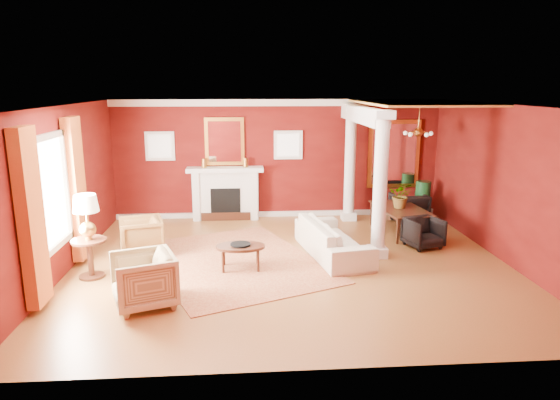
{
  "coord_description": "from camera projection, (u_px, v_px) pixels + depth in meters",
  "views": [
    {
      "loc": [
        -0.84,
        -8.68,
        3.27
      ],
      "look_at": [
        -0.18,
        0.34,
        1.15
      ],
      "focal_mm": 32.0,
      "sensor_mm": 36.0,
      "label": 1
    }
  ],
  "objects": [
    {
      "name": "side_table",
      "position": [
        87.0,
        223.0,
        8.41
      ],
      "size": [
        0.58,
        0.58,
        1.46
      ],
      "rotation": [
        0.0,
        0.0,
        0.33
      ],
      "color": "black",
      "rests_on": "ground"
    },
    {
      "name": "ground",
      "position": [
        291.0,
        264.0,
        9.24
      ],
      "size": [
        8.0,
        8.0,
        0.0
      ],
      "primitive_type": "plane",
      "color": "brown",
      "rests_on": "ground"
    },
    {
      "name": "room_shell",
      "position": [
        292.0,
        156.0,
        8.78
      ],
      "size": [
        8.04,
        7.04,
        2.92
      ],
      "color": "#62120D",
      "rests_on": "ground"
    },
    {
      "name": "rug",
      "position": [
        235.0,
        261.0,
        9.37
      ],
      "size": [
        4.07,
        4.59,
        0.02
      ],
      "primitive_type": "cube",
      "rotation": [
        0.0,
        0.0,
        0.39
      ],
      "color": "maroon",
      "rests_on": "ground"
    },
    {
      "name": "amber_ceiling",
      "position": [
        419.0,
        103.0,
        10.49
      ],
      "size": [
        2.3,
        3.4,
        0.04
      ],
      "primitive_type": "cube",
      "color": "gold",
      "rests_on": "room_shell"
    },
    {
      "name": "sofa",
      "position": [
        333.0,
        233.0,
        9.65
      ],
      "size": [
        1.05,
        2.36,
        0.89
      ],
      "primitive_type": "imported",
      "rotation": [
        0.0,
        0.0,
        1.75
      ],
      "color": "beige",
      "rests_on": "ground"
    },
    {
      "name": "armchair_leopard",
      "position": [
        141.0,
        235.0,
        9.68
      ],
      "size": [
        0.92,
        0.95,
        0.81
      ],
      "primitive_type": "imported",
      "rotation": [
        0.0,
        0.0,
        -1.31
      ],
      "color": "black",
      "rests_on": "ground"
    },
    {
      "name": "flank_window_left",
      "position": [
        160.0,
        146.0,
        11.99
      ],
      "size": [
        0.7,
        0.07,
        0.7
      ],
      "color": "silver",
      "rests_on": "room_shell"
    },
    {
      "name": "potted_plant",
      "position": [
        402.0,
        183.0,
        10.93
      ],
      "size": [
        0.69,
        0.73,
        0.45
      ],
      "primitive_type": "imported",
      "rotation": [
        0.0,
        0.0,
        -0.37
      ],
      "color": "#26591E",
      "rests_on": "dining_table"
    },
    {
      "name": "dining_chair_far",
      "position": [
        409.0,
        206.0,
        11.99
      ],
      "size": [
        0.84,
        0.8,
        0.78
      ],
      "primitive_type": "imported",
      "rotation": [
        0.0,
        0.0,
        3.28
      ],
      "color": "black",
      "rests_on": "ground"
    },
    {
      "name": "dining_chair_near",
      "position": [
        424.0,
        231.0,
        10.14
      ],
      "size": [
        0.81,
        0.78,
        0.68
      ],
      "primitive_type": "imported",
      "rotation": [
        0.0,
        0.0,
        0.3
      ],
      "color": "black",
      "rests_on": "ground"
    },
    {
      "name": "base_trim",
      "position": [
        278.0,
        214.0,
        12.58
      ],
      "size": [
        8.0,
        0.08,
        0.12
      ],
      "primitive_type": "cube",
      "color": "silver",
      "rests_on": "ground"
    },
    {
      "name": "coffee_table",
      "position": [
        240.0,
        248.0,
        8.92
      ],
      "size": [
        0.88,
        0.88,
        0.45
      ],
      "rotation": [
        0.0,
        0.0,
        0.01
      ],
      "color": "black",
      "rests_on": "ground"
    },
    {
      "name": "chandelier",
      "position": [
        418.0,
        132.0,
        10.68
      ],
      "size": [
        0.6,
        0.62,
        0.75
      ],
      "color": "gold",
      "rests_on": "room_shell"
    },
    {
      "name": "column_front",
      "position": [
        380.0,
        184.0,
        9.33
      ],
      "size": [
        0.36,
        0.36,
        2.8
      ],
      "color": "silver",
      "rests_on": "ground"
    },
    {
      "name": "green_urn",
      "position": [
        422.0,
        205.0,
        12.19
      ],
      "size": [
        0.41,
        0.41,
        0.97
      ],
      "color": "#14411C",
      "rests_on": "ground"
    },
    {
      "name": "header_beam",
      "position": [
        363.0,
        115.0,
        10.61
      ],
      "size": [
        0.3,
        3.2,
        0.32
      ],
      "primitive_type": "cube",
      "color": "silver",
      "rests_on": "column_front"
    },
    {
      "name": "dining_table",
      "position": [
        402.0,
        213.0,
        11.09
      ],
      "size": [
        0.77,
        1.7,
        0.92
      ],
      "primitive_type": "imported",
      "rotation": [
        0.0,
        0.0,
        1.69
      ],
      "color": "black",
      "rests_on": "ground"
    },
    {
      "name": "flank_window_right",
      "position": [
        288.0,
        145.0,
        12.21
      ],
      "size": [
        0.7,
        0.07,
        0.7
      ],
      "color": "silver",
      "rests_on": "room_shell"
    },
    {
      "name": "coffee_book",
      "position": [
        239.0,
        240.0,
        8.86
      ],
      "size": [
        0.14,
        0.08,
        0.2
      ],
      "primitive_type": "imported",
      "rotation": [
        0.0,
        0.0,
        0.48
      ],
      "color": "black",
      "rests_on": "coffee_table"
    },
    {
      "name": "dining_mirror",
      "position": [
        394.0,
        154.0,
        12.44
      ],
      "size": [
        1.3,
        0.07,
        1.7
      ],
      "color": "gold",
      "rests_on": "room_shell"
    },
    {
      "name": "armchair_stripe",
      "position": [
        144.0,
        277.0,
        7.43
      ],
      "size": [
        1.06,
        1.1,
        0.9
      ],
      "primitive_type": "imported",
      "rotation": [
        0.0,
        0.0,
        -1.22
      ],
      "color": "tan",
      "rests_on": "ground"
    },
    {
      "name": "crown_trim",
      "position": [
        278.0,
        103.0,
        11.96
      ],
      "size": [
        8.0,
        0.08,
        0.16
      ],
      "primitive_type": "cube",
      "color": "silver",
      "rests_on": "room_shell"
    },
    {
      "name": "fireplace",
      "position": [
        226.0,
        193.0,
        12.22
      ],
      "size": [
        1.85,
        0.42,
        1.29
      ],
      "color": "silver",
      "rests_on": "ground"
    },
    {
      "name": "column_back",
      "position": [
        350.0,
        162.0,
        11.95
      ],
      "size": [
        0.36,
        0.36,
        2.8
      ],
      "color": "silver",
      "rests_on": "ground"
    },
    {
      "name": "left_window",
      "position": [
        55.0,
        201.0,
        8.05
      ],
      "size": [
        0.21,
        2.55,
        2.6
      ],
      "color": "white",
      "rests_on": "room_shell"
    },
    {
      "name": "overmantel_mirror",
      "position": [
        225.0,
        141.0,
        12.07
      ],
      "size": [
        0.95,
        0.07,
        1.15
      ],
      "color": "gold",
      "rests_on": "fireplace"
    }
  ]
}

